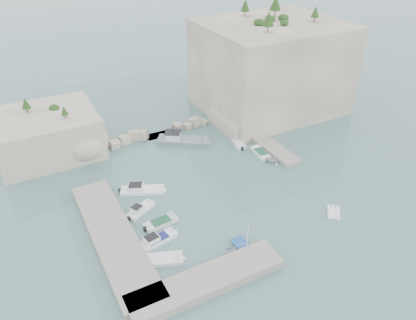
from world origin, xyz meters
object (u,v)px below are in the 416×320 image
motorboat_e (164,261)px  tender_east_b (261,154)px  motorboat_b (141,212)px  motorboat_d (157,242)px  rowboat (246,252)px  motorboat_c (161,224)px  inflatable_dinghy (333,214)px  tender_east_d (240,134)px  tender_east_a (274,162)px  tender_east_c (238,144)px  motorboat_a (143,192)px  work_boat (183,143)px

motorboat_e → tender_east_b: 27.97m
motorboat_b → tender_east_b: motorboat_b is taller
motorboat_d → rowboat: bearing=-47.8°
motorboat_c → motorboat_d: 3.34m
motorboat_c → rowboat: bearing=-60.3°
inflatable_dinghy → tender_east_d: tender_east_d is taller
tender_east_a → tender_east_c: bearing=35.3°
motorboat_a → tender_east_c: 20.48m
tender_east_a → work_boat: (-10.42, 12.62, 0.00)m
motorboat_a → tender_east_b: (21.21, 0.64, 0.00)m
inflatable_dinghy → motorboat_b: bearing=101.4°
motorboat_c → tender_east_c: size_ratio=1.01×
tender_east_b → work_boat: size_ratio=0.50×
motorboat_e → inflatable_dinghy: bearing=14.4°
motorboat_e → tender_east_b: same height
motorboat_e → tender_east_d: tender_east_d is taller
motorboat_e → tender_east_c: size_ratio=1.00×
motorboat_c → motorboat_e: 6.64m
motorboat_e → tender_east_b: (23.77, 14.74, 0.00)m
tender_east_d → inflatable_dinghy: bearing=174.4°
tender_east_a → motorboat_a: bearing=104.4°
motorboat_b → motorboat_d: (-0.21, -6.55, 0.00)m
motorboat_b → tender_east_b: size_ratio=0.99×
tender_east_d → work_boat: (-10.41, 2.00, 0.00)m
motorboat_b → tender_east_a: 23.65m
motorboat_a → tender_east_d: (21.77, 8.25, 0.00)m
motorboat_a → tender_east_b: bearing=25.9°
motorboat_c → tender_east_b: same height
motorboat_a → tender_east_c: motorboat_a is taller
motorboat_d → tender_east_a: (23.80, 8.37, 0.00)m
tender_east_b → work_boat: 13.76m
motorboat_d → rowboat: 11.09m
rowboat → tender_east_a: (14.95, 15.05, 0.00)m
rowboat → tender_east_c: bearing=-33.3°
inflatable_dinghy → tender_east_c: bearing=44.1°
tender_east_a → motorboat_e: bearing=136.4°
motorboat_a → inflatable_dinghy: (21.12, -16.95, 0.00)m
rowboat → tender_east_d: bearing=-34.1°
rowboat → tender_east_b: rowboat is taller
motorboat_c → motorboat_d: bearing=-127.2°
motorboat_d → tender_east_b: 25.86m
rowboat → inflatable_dinghy: (14.29, 0.47, 0.00)m
tender_east_c → tender_east_d: 3.45m
motorboat_c → inflatable_dinghy: size_ratio=1.60×
motorboat_a → rowboat: 18.71m
inflatable_dinghy → motorboat_a: bearing=91.8°
motorboat_b → motorboat_c: size_ratio=0.98×
motorboat_b → tender_east_c: bearing=-3.8°
motorboat_a → motorboat_d: bearing=-76.4°
work_boat → motorboat_e: bearing=-85.6°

